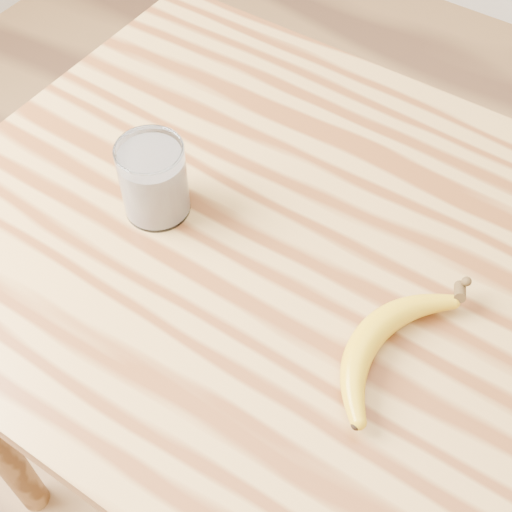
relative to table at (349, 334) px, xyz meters
The scene contains 3 objects.
table is the anchor object (origin of this frame).
smoothie_glass 0.35m from the table, behind, with size 0.09×0.09×0.11m.
banana 0.17m from the table, 53.91° to the right, with size 0.11×0.30×0.04m, color gold, non-canonical shape.
Camera 1 is at (0.18, -0.51, 1.65)m, focal length 50.00 mm.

